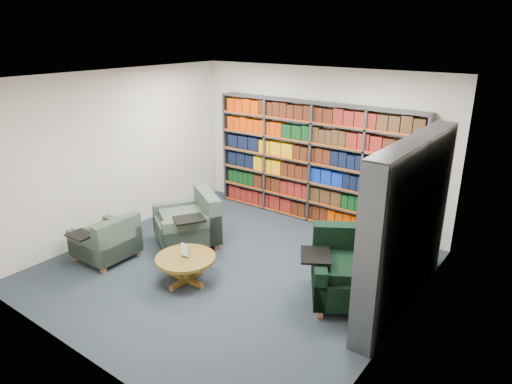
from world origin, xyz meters
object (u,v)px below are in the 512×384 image
Objects in this scene: chair_green_right at (350,272)px; coffee_table at (186,262)px; chair_teal_left at (192,224)px; chair_teal_front at (109,242)px.

chair_green_right is 1.65× the size of coffee_table.
chair_teal_left reaches higher than chair_teal_front.
chair_teal_left is at bearing 129.80° from coffee_table.
coffee_table is at bearing -152.82° from chair_green_right.
chair_teal_front is 1.13× the size of coffee_table.
chair_teal_front is at bearing -117.82° from chair_teal_left.
chair_teal_front is 1.46m from coffee_table.
chair_teal_left reaches higher than coffee_table.
coffee_table is at bearing -50.20° from chair_teal_left.
chair_teal_front is at bearing -159.99° from chair_green_right.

